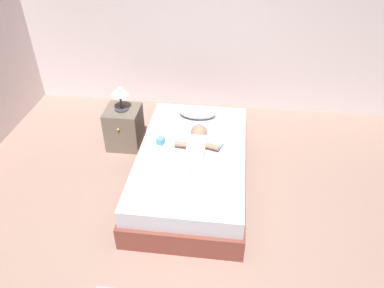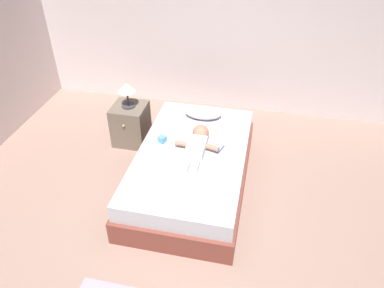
{
  "view_description": "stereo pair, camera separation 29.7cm",
  "coord_description": "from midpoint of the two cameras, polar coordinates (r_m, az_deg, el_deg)",
  "views": [
    {
      "loc": [
        0.11,
        -2.09,
        2.93
      ],
      "look_at": [
        -0.28,
        1.1,
        0.57
      ],
      "focal_mm": 34.45,
      "sensor_mm": 36.0,
      "label": 1
    },
    {
      "loc": [
        0.4,
        -2.04,
        2.93
      ],
      "look_at": [
        -0.28,
        1.1,
        0.57
      ],
      "focal_mm": 34.45,
      "sensor_mm": 36.0,
      "label": 2
    }
  ],
  "objects": [
    {
      "name": "baby",
      "position": [
        4.05,
        -1.3,
        0.06
      ],
      "size": [
        0.5,
        0.71,
        0.19
      ],
      "color": "white",
      "rests_on": "bed"
    },
    {
      "name": "nightstand",
      "position": [
        4.9,
        -12.17,
        2.51
      ],
      "size": [
        0.43,
        0.46,
        0.54
      ],
      "color": "#695E50",
      "rests_on": "ground_plane"
    },
    {
      "name": "toothbrush",
      "position": [
        4.1,
        2.44,
        -0.57
      ],
      "size": [
        0.07,
        0.17,
        0.02
      ],
      "color": "blue",
      "rests_on": "bed"
    },
    {
      "name": "bed",
      "position": [
        4.2,
        -2.03,
        -3.77
      ],
      "size": [
        1.22,
        2.07,
        0.47
      ],
      "color": "brown",
      "rests_on": "ground_plane"
    },
    {
      "name": "lamp",
      "position": [
        4.64,
        -12.97,
        7.74
      ],
      "size": [
        0.22,
        0.22,
        0.32
      ],
      "color": "#333338",
      "rests_on": "nightstand"
    },
    {
      "name": "toy_block",
      "position": [
        4.17,
        -6.92,
        0.42
      ],
      "size": [
        0.1,
        0.1,
        0.08
      ],
      "color": "#579FD2",
      "rests_on": "bed"
    },
    {
      "name": "pillow",
      "position": [
        4.61,
        -0.95,
        4.9
      ],
      "size": [
        0.46,
        0.27,
        0.12
      ],
      "color": "silver",
      "rests_on": "bed"
    },
    {
      "name": "wall_behind_bed",
      "position": [
        5.29,
        4.16,
        19.78
      ],
      "size": [
        8.0,
        0.12,
        2.86
      ],
      "primitive_type": "cube",
      "color": "silver",
      "rests_on": "ground_plane"
    },
    {
      "name": "ground_plane",
      "position": [
        3.6,
        -0.06,
        -18.3
      ],
      "size": [
        8.0,
        8.0,
        0.0
      ],
      "primitive_type": "plane",
      "color": "gray"
    }
  ]
}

